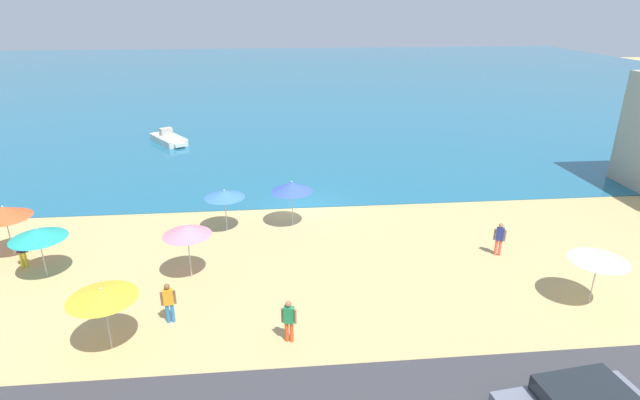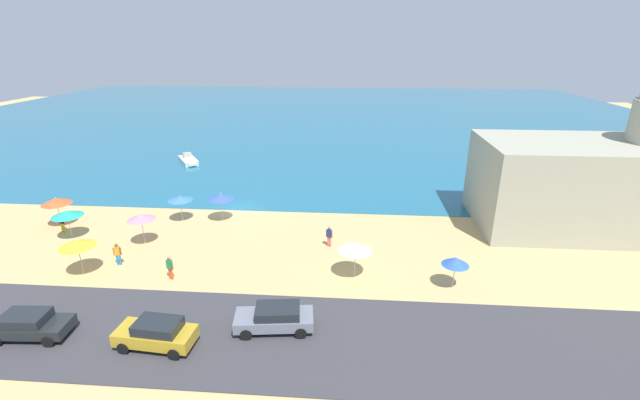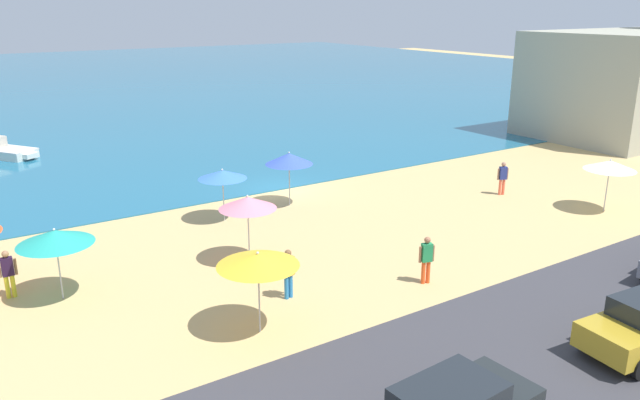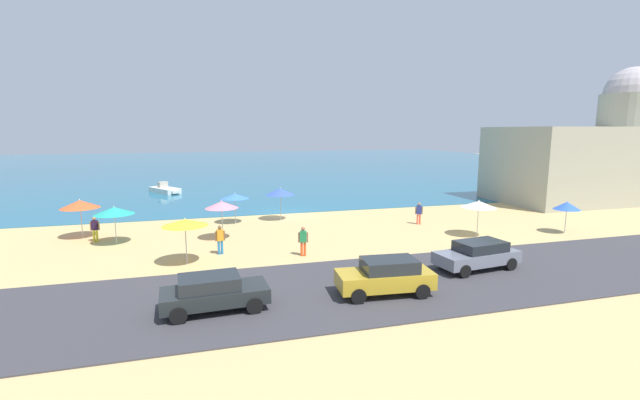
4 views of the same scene
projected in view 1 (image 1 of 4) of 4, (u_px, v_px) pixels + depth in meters
The scene contains 14 objects.
ground_plane at pixel (305, 208), 29.85m from camera, with size 160.00×160.00×0.00m, color tan.
sea at pixel (282, 78), 80.69m from camera, with size 150.00×110.00×0.05m, color #1F6484.
beach_umbrella_0 at pixel (102, 294), 16.93m from camera, with size 2.38×2.38×2.52m.
beach_umbrella_1 at pixel (187, 230), 21.53m from camera, with size 2.12×2.12×2.61m.
beach_umbrella_2 at pixel (38, 234), 21.63m from camera, with size 2.39×2.39×2.43m.
beach_umbrella_3 at pixel (224, 194), 26.12m from camera, with size 2.13×2.13×2.38m.
beach_umbrella_4 at pixel (292, 187), 26.68m from camera, with size 2.24×2.24×2.61m.
beach_umbrella_5 at pixel (4, 212), 23.44m from camera, with size 2.41×2.41×2.62m.
beach_umbrella_7 at pixel (599, 256), 19.66m from camera, with size 2.30×2.30×2.47m.
bather_0 at pixel (21, 249), 22.88m from camera, with size 0.57×0.23×1.64m.
bather_1 at pixel (169, 301), 18.90m from camera, with size 0.56×0.28×1.69m.
bather_2 at pixel (499, 237), 23.99m from camera, with size 0.53×0.35×1.69m.
bather_3 at pixel (289, 319), 17.81m from camera, with size 0.55×0.32×1.69m.
skiff_nearshore at pixel (169, 139), 43.35m from camera, with size 3.80×4.63×1.22m.
Camera 1 is at (-1.75, -27.51, 11.50)m, focal length 28.00 mm.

